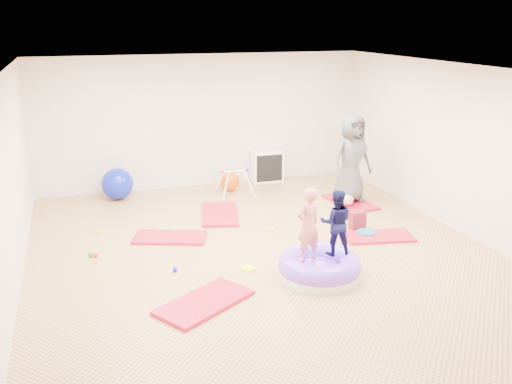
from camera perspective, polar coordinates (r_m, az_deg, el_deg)
name	(u,v)px	position (r m, az deg, el deg)	size (l,w,h in m)	color
room	(262,166)	(8.49, 0.62, 2.67)	(7.01, 8.01, 2.81)	tan
gym_mat_front_left	(204,303)	(7.43, -5.18, -10.95)	(1.27, 0.63, 0.05)	#BB2037
gym_mat_mid_left	(170,237)	(9.56, -8.59, -4.52)	(1.18, 0.59, 0.05)	#BB2037
gym_mat_center_back	(220,214)	(10.57, -3.64, -2.23)	(1.29, 0.65, 0.05)	#BB2037
gym_mat_right	(379,237)	(9.71, 12.18, -4.38)	(1.12, 0.56, 0.05)	#BB2037
gym_mat_rear_right	(350,202)	(11.39, 9.43, -1.00)	(1.19, 0.59, 0.05)	#BB2037
inflatable_cushion	(319,267)	(8.13, 6.36, -7.49)	(1.18, 1.18, 0.37)	white
child_pink	(308,221)	(7.76, 5.24, -2.92)	(0.38, 0.25, 1.05)	#E97579
child_navy	(336,219)	(8.03, 8.02, -2.71)	(0.46, 0.36, 0.95)	#0D0E35
adult_caregiver	(351,158)	(11.20, 9.53, 3.37)	(0.84, 0.55, 1.72)	#4E4E4F
infant	(346,200)	(11.08, 8.99, -0.81)	(0.34, 0.35, 0.20)	#B4E8FD
ball_pit_balls	(207,248)	(9.03, -4.90, -5.63)	(3.54, 3.09, 0.07)	#27801C
exercise_ball_blue	(117,184)	(11.75, -13.69, 0.79)	(0.64, 0.64, 0.64)	#0C1CB5
exercise_ball_orange	(230,181)	(12.02, -2.65, 1.07)	(0.41, 0.41, 0.41)	#DF4F07
infant_play_gym	(235,179)	(11.65, -2.14, 1.34)	(0.70, 0.66, 0.53)	white
cube_shelf	(267,167)	(12.66, 1.12, 2.56)	(0.69, 0.34, 0.69)	white
balance_disc	(366,233)	(9.78, 10.98, -4.08)	(0.32, 0.32, 0.07)	teal
backpack	(357,220)	(10.01, 10.09, -2.81)	(0.27, 0.16, 0.31)	#BA092B
yellow_toy	(248,268)	(8.35, -0.81, -7.66)	(0.22, 0.22, 0.03)	#FFFB10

